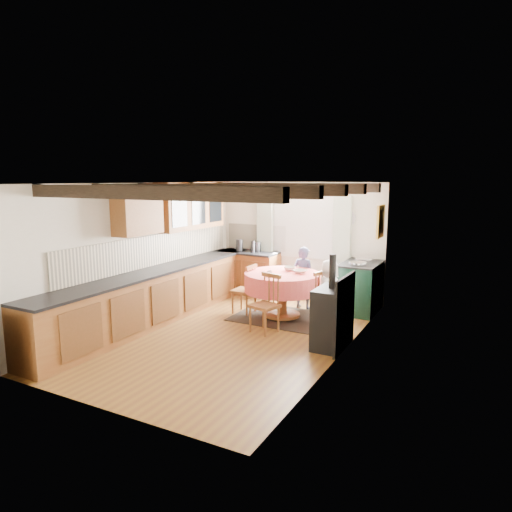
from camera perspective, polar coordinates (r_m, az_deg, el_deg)
The scene contains 41 objects.
floor at distance 7.42m, azimuth -2.92°, elevation -9.73°, with size 3.60×5.50×0.00m, color brown.
ceiling at distance 6.99m, azimuth -3.09°, elevation 9.15°, with size 3.60×5.50×0.00m, color white.
wall_back at distance 9.55m, azimuth 5.45°, elevation 2.04°, with size 3.60×0.00×2.40m, color silver.
wall_front at distance 5.00m, azimuth -19.36°, elevation -5.52°, with size 3.60×0.00×2.40m, color silver.
wall_left at distance 8.16m, azimuth -13.94°, elevation 0.50°, with size 0.00×5.50×2.40m, color silver.
wall_right at distance 6.39m, azimuth 11.02°, elevation -1.89°, with size 0.00×5.50×2.40m, color silver.
beam_a at distance 5.37m, azimuth -14.15°, elevation 7.75°, with size 3.60×0.16×0.16m, color black.
beam_b at distance 6.16m, azimuth -7.89°, elevation 8.17°, with size 3.60×0.16×0.16m, color black.
beam_c at distance 6.99m, azimuth -3.08°, elevation 8.42°, with size 3.60×0.16×0.16m, color black.
beam_d at distance 7.87m, azimuth 0.68°, elevation 8.57°, with size 3.60×0.16×0.16m, color black.
beam_e at distance 8.77m, azimuth 3.69°, elevation 8.67°, with size 3.60×0.16×0.16m, color black.
splash_left at distance 8.37m, azimuth -12.48°, elevation 0.78°, with size 0.02×4.50×0.55m, color beige.
splash_back at distance 9.95m, azimuth 0.07°, elevation 2.40°, with size 1.40×0.02×0.55m, color beige.
base_cabinet_left at distance 8.12m, azimuth -12.13°, elevation -4.96°, with size 0.60×5.30×0.88m, color brown.
base_cabinet_back at distance 9.85m, azimuth -0.95°, elevation -2.16°, with size 1.30×0.60×0.88m, color brown.
worktop_left at distance 8.01m, azimuth -12.13°, elevation -1.79°, with size 0.64×5.30×0.04m, color black.
worktop_back at distance 9.75m, azimuth -1.01°, elevation 0.47°, with size 1.30×0.64×0.04m, color black.
wall_cabinet_glass at distance 8.91m, azimuth -8.16°, elevation 6.29°, with size 0.34×1.80×0.90m, color brown.
wall_cabinet_solid at distance 7.75m, azimuth -14.67°, elevation 5.20°, with size 0.34×0.90×0.70m, color brown.
window_frame at distance 9.45m, azimuth 6.02°, elevation 4.40°, with size 1.34×0.03×1.54m, color white.
window_pane at distance 9.45m, azimuth 6.03°, elevation 4.40°, with size 1.20×0.01×1.40m, color white.
curtain_left at distance 9.78m, azimuth 1.15°, elevation 1.68°, with size 0.35×0.10×2.10m, color silver.
curtain_right at distance 9.15m, azimuth 10.71°, elevation 0.96°, with size 0.35×0.10×2.10m, color silver.
curtain_rod at distance 9.34m, azimuth 5.89°, elevation 8.03°, with size 0.03×0.03×2.00m, color black.
wall_picture at distance 8.54m, azimuth 15.42°, elevation 4.21°, with size 0.04×0.50×0.60m, color gold.
wall_plate at distance 9.12m, azimuth 11.56°, elevation 4.70°, with size 0.30×0.30×0.02m, color silver.
rug at distance 8.25m, azimuth 3.29°, elevation -7.67°, with size 1.68×1.31×0.01m, color black.
dining_table at distance 8.13m, azimuth 3.32°, elevation -4.96°, with size 1.35×1.35×0.82m, color #F6785E, non-canonical shape.
chair_near at distance 7.33m, azimuth 1.06°, elevation -6.01°, with size 0.41×0.43×0.96m, color brown, non-canonical shape.
chair_left at distance 8.39m, azimuth -1.54°, elevation -4.14°, with size 0.39×0.41×0.92m, color brown, non-canonical shape.
chair_right at distance 7.80m, azimuth 9.06°, elevation -5.32°, with size 0.39×0.41×0.92m, color brown, non-canonical shape.
aga_range at distance 8.70m, azimuth 12.97°, elevation -3.78°, with size 0.67×1.03×0.95m, color black, non-canonical shape.
cast_iron_stove at distance 6.73m, azimuth 9.50°, elevation -5.66°, with size 0.42×0.70×1.40m, color black, non-canonical shape.
child_far at distance 8.69m, azimuth 6.00°, elevation -2.73°, with size 0.44×0.29×1.20m, color #404268.
child_right at distance 7.90m, azimuth 9.19°, elevation -4.42°, with size 0.54×0.35×1.11m, color white.
bowl_a at distance 8.04m, azimuth 5.58°, elevation -1.96°, with size 0.24×0.24×0.06m, color silver.
bowl_b at distance 8.27m, azimuth 4.28°, elevation -1.59°, with size 0.21×0.21×0.07m, color silver.
cup at distance 7.81m, azimuth 1.71°, elevation -2.17°, with size 0.09×0.09×0.08m, color silver.
canister_tall at distance 9.77m, azimuth -2.12°, elevation 1.36°, with size 0.15×0.15×0.26m, color #262628.
canister_wide at distance 9.73m, azimuth 0.06°, elevation 1.18°, with size 0.18×0.18×0.21m, color #262628.
canister_slim at distance 9.59m, azimuth -0.40°, elevation 1.17°, with size 0.09×0.09×0.25m, color #262628.
Camera 1 is at (3.58, -6.01, 2.47)m, focal length 31.76 mm.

